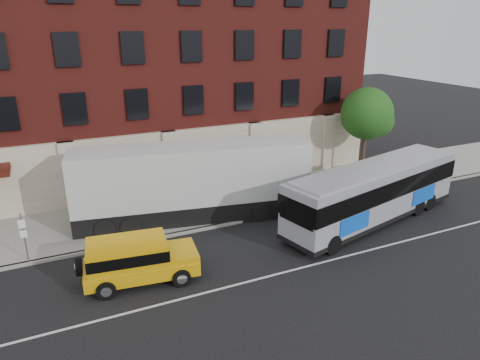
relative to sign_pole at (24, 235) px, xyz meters
name	(u,v)px	position (x,y,z in m)	size (l,w,h in m)	color
ground	(251,288)	(8.50, -6.15, -1.45)	(120.00, 120.00, 0.00)	black
sidewalk	(185,208)	(8.50, 2.85, -1.38)	(60.00, 6.00, 0.15)	#9D9B8E
kerb	(202,229)	(8.50, -0.15, -1.38)	(60.00, 0.25, 0.15)	#9D9B8E
lane_line	(246,282)	(8.50, -5.65, -1.45)	(60.00, 0.12, 0.01)	silver
building	(145,67)	(8.49, 10.77, 6.13)	(30.00, 12.10, 15.00)	maroon
sign_pole	(24,235)	(0.00, 0.00, 0.00)	(0.30, 0.20, 2.50)	slate
street_tree	(367,116)	(22.04, 3.34, 2.96)	(3.60, 3.60, 6.20)	#37261B
city_bus	(374,191)	(17.53, -3.01, 0.37)	(12.30, 5.25, 3.30)	#92939A
yellow_suv	(135,258)	(4.27, -3.56, -0.35)	(5.16, 2.68, 1.93)	#E5A50B
shipping_container	(193,184)	(8.61, 1.43, 0.67)	(13.14, 4.81, 4.29)	black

